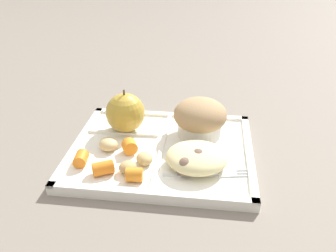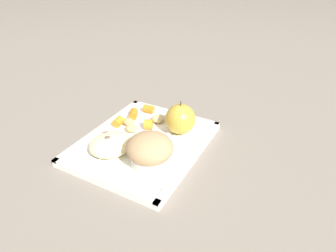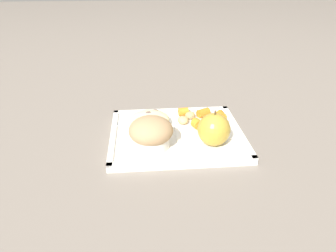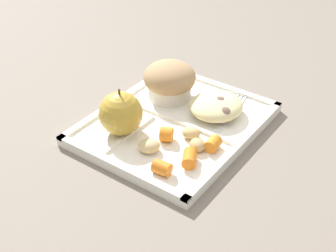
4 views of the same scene
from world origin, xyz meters
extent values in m
plane|color=slate|center=(0.00, 0.00, 0.00)|extent=(6.00, 6.00, 0.00)
cube|color=white|center=(0.00, 0.00, 0.01)|extent=(0.32, 0.27, 0.01)
cube|color=white|center=(0.00, -0.13, 0.02)|extent=(0.32, 0.01, 0.01)
cube|color=white|center=(0.00, 0.13, 0.02)|extent=(0.32, 0.01, 0.01)
cube|color=white|center=(-0.16, 0.00, 0.02)|extent=(0.01, 0.27, 0.01)
cube|color=white|center=(0.16, 0.00, 0.02)|extent=(0.01, 0.27, 0.01)
cube|color=white|center=(0.00, 0.00, 0.02)|extent=(0.01, 0.24, 0.01)
cube|color=white|center=(-0.08, 0.04, 0.02)|extent=(0.14, 0.01, 0.01)
sphere|color=#B79333|center=(-0.08, 0.06, 0.05)|extent=(0.08, 0.08, 0.08)
cylinder|color=#4C381E|center=(-0.08, 0.06, 0.09)|extent=(0.00, 0.00, 0.01)
cylinder|color=silver|center=(0.06, 0.06, 0.03)|extent=(0.08, 0.08, 0.03)
ellipsoid|color=tan|center=(0.06, 0.06, 0.06)|extent=(0.10, 0.10, 0.06)
cylinder|color=orange|center=(-0.03, -0.10, 0.02)|extent=(0.03, 0.02, 0.02)
cylinder|color=orange|center=(-0.08, -0.09, 0.02)|extent=(0.04, 0.04, 0.02)
cylinder|color=orange|center=(-0.13, -0.06, 0.02)|extent=(0.02, 0.03, 0.02)
cylinder|color=orange|center=(-0.05, -0.02, 0.03)|extent=(0.03, 0.03, 0.03)
ellipsoid|color=tan|center=(-0.10, -0.01, 0.02)|extent=(0.05, 0.05, 0.02)
ellipsoid|color=tan|center=(-0.05, -0.08, 0.02)|extent=(0.04, 0.04, 0.02)
ellipsoid|color=tan|center=(-0.02, -0.05, 0.02)|extent=(0.04, 0.04, 0.02)
ellipsoid|color=beige|center=(0.06, -0.05, 0.03)|extent=(0.10, 0.10, 0.03)
sphere|color=#755B4C|center=(0.05, -0.07, 0.03)|extent=(0.03, 0.03, 0.03)
sphere|color=brown|center=(0.07, -0.05, 0.03)|extent=(0.04, 0.04, 0.04)
sphere|color=#755B4C|center=(0.08, -0.04, 0.03)|extent=(0.03, 0.03, 0.03)
cube|color=silver|center=(0.06, -0.07, 0.01)|extent=(0.09, 0.02, 0.00)
cube|color=silver|center=(0.12, -0.06, 0.01)|extent=(0.03, 0.02, 0.00)
cylinder|color=silver|center=(0.14, -0.07, 0.01)|extent=(0.02, 0.01, 0.00)
cylinder|color=silver|center=(0.14, -0.06, 0.01)|extent=(0.02, 0.01, 0.00)
cylinder|color=silver|center=(0.14, -0.05, 0.01)|extent=(0.02, 0.01, 0.00)
camera|label=1|loc=(0.08, -0.54, 0.37)|focal=38.12mm
camera|label=2|loc=(0.47, 0.32, 0.41)|focal=30.88mm
camera|label=3|loc=(0.08, 0.67, 0.39)|focal=33.44mm
camera|label=4|loc=(-0.58, -0.40, 0.50)|focal=50.57mm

